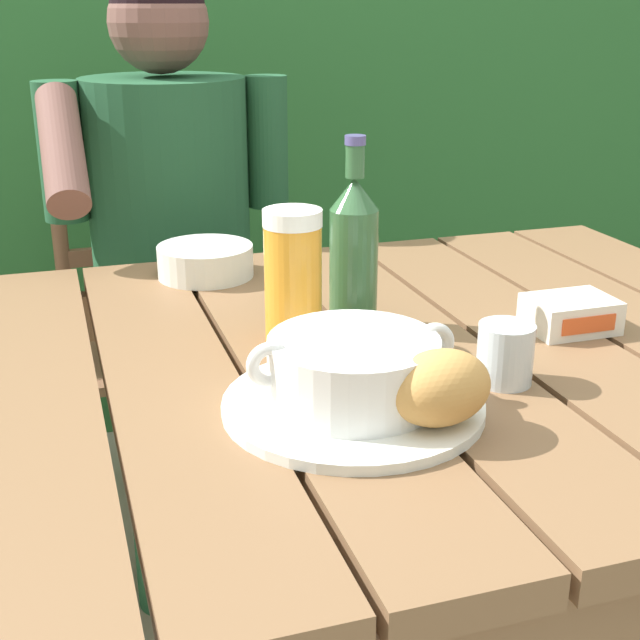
% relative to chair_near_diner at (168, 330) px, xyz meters
% --- Properties ---
extents(dining_table, '(1.46, 0.96, 0.76)m').
position_rel_chair_near_diner_xyz_m(dining_table, '(0.05, -0.92, 0.21)').
color(dining_table, brown).
rests_on(dining_table, ground_plane).
extents(hedge_backdrop, '(3.64, 0.81, 1.84)m').
position_rel_chair_near_diner_xyz_m(hedge_backdrop, '(0.14, 0.78, 0.51)').
color(hedge_backdrop, '#29612C').
rests_on(hedge_backdrop, ground_plane).
extents(chair_near_diner, '(0.47, 0.46, 0.92)m').
position_rel_chair_near_diner_xyz_m(chair_near_diner, '(0.00, 0.00, 0.00)').
color(chair_near_diner, brown).
rests_on(chair_near_diner, ground_plane).
extents(person_eating, '(0.48, 0.47, 1.25)m').
position_rel_chair_near_diner_xyz_m(person_eating, '(-0.00, -0.20, 0.27)').
color(person_eating, '#204E2F').
rests_on(person_eating, ground_plane).
extents(serving_plate, '(0.29, 0.29, 0.01)m').
position_rel_chair_near_diner_xyz_m(serving_plate, '(0.06, -1.08, 0.30)').
color(serving_plate, white).
rests_on(serving_plate, dining_table).
extents(soup_bowl, '(0.24, 0.19, 0.08)m').
position_rel_chair_near_diner_xyz_m(soup_bowl, '(0.06, -1.08, 0.34)').
color(soup_bowl, white).
rests_on(soup_bowl, serving_plate).
extents(bread_roll, '(0.13, 0.11, 0.08)m').
position_rel_chair_near_diner_xyz_m(bread_roll, '(0.13, -1.15, 0.34)').
color(bread_roll, '#C98E48').
rests_on(bread_roll, serving_plate).
extents(beer_glass, '(0.08, 0.08, 0.18)m').
position_rel_chair_near_diner_xyz_m(beer_glass, '(0.06, -0.87, 0.38)').
color(beer_glass, orange).
rests_on(beer_glass, dining_table).
extents(beer_bottle, '(0.07, 0.07, 0.26)m').
position_rel_chair_near_diner_xyz_m(beer_bottle, '(0.15, -0.83, 0.40)').
color(beer_bottle, '#325D35').
rests_on(beer_bottle, dining_table).
extents(water_glass_small, '(0.07, 0.07, 0.07)m').
position_rel_chair_near_diner_xyz_m(water_glass_small, '(0.25, -1.06, 0.33)').
color(water_glass_small, silver).
rests_on(water_glass_small, dining_table).
extents(butter_tub, '(0.11, 0.09, 0.05)m').
position_rel_chair_near_diner_xyz_m(butter_tub, '(0.42, -0.94, 0.32)').
color(butter_tub, white).
rests_on(butter_tub, dining_table).
extents(table_knife, '(0.15, 0.06, 0.01)m').
position_rel_chair_near_diner_xyz_m(table_knife, '(0.20, -1.02, 0.30)').
color(table_knife, silver).
rests_on(table_knife, dining_table).
extents(diner_bowl, '(0.15, 0.15, 0.05)m').
position_rel_chair_near_diner_xyz_m(diner_bowl, '(-0.00, -0.54, 0.32)').
color(diner_bowl, white).
rests_on(diner_bowl, dining_table).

